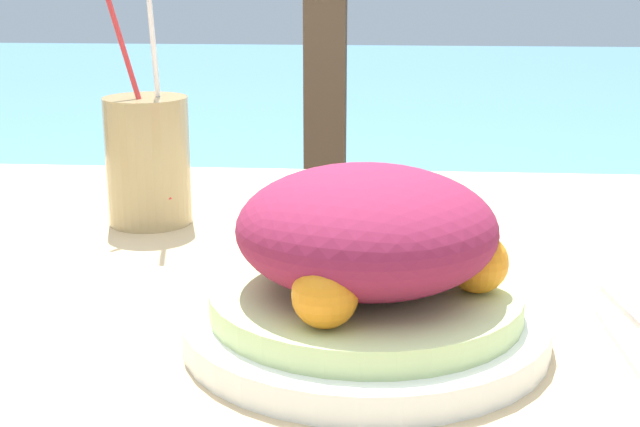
# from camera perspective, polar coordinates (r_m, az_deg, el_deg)

# --- Properties ---
(patio_table) EXTENTS (0.93, 0.84, 0.78)m
(patio_table) POSITION_cam_1_polar(r_m,az_deg,el_deg) (0.75, -4.48, -13.15)
(patio_table) COLOR tan
(patio_table) RESTS_ON ground_plane
(railing_fence) EXTENTS (2.80, 0.08, 1.07)m
(railing_fence) POSITION_cam_1_polar(r_m,az_deg,el_deg) (1.54, 0.35, 7.57)
(railing_fence) COLOR brown
(railing_fence) RESTS_ON ground_plane
(sea_backdrop) EXTENTS (12.00, 4.00, 0.51)m
(sea_backdrop) POSITION_cam_1_polar(r_m,az_deg,el_deg) (4.10, 2.81, 4.79)
(sea_backdrop) COLOR #568EA8
(sea_backdrop) RESTS_ON ground_plane
(salad_plate) EXTENTS (0.24, 0.24, 0.12)m
(salad_plate) POSITION_cam_1_polar(r_m,az_deg,el_deg) (0.59, 2.98, -3.53)
(salad_plate) COLOR white
(salad_plate) RESTS_ON patio_table
(drink_glass) EXTENTS (0.08, 0.08, 0.24)m
(drink_glass) POSITION_cam_1_polar(r_m,az_deg,el_deg) (0.88, -10.95, 3.40)
(drink_glass) COLOR tan
(drink_glass) RESTS_ON patio_table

